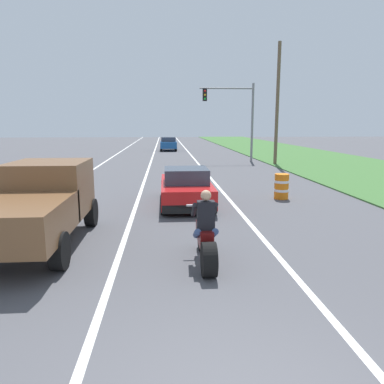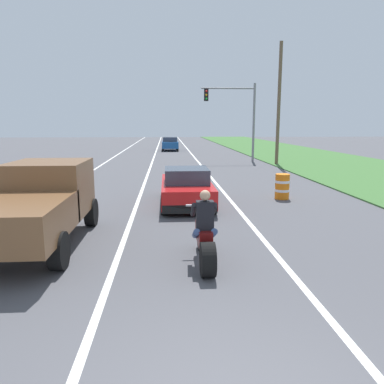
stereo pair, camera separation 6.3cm
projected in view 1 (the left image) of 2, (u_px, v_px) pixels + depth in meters
The scene contains 11 objects.
lane_stripe_left_solid at pixel (89, 172), 22.85m from camera, with size 0.14×120.00×0.01m, color white.
lane_stripe_right_solid at pixel (205, 171), 23.37m from camera, with size 0.14×120.00×0.01m, color white.
lane_stripe_centre_dashed at pixel (148, 172), 23.11m from camera, with size 0.14×120.00×0.01m, color white.
grass_verge_right at pixel (359, 169), 24.11m from camera, with size 10.00×120.00×0.06m, color #3D6B33.
motorcycle_with_rider at pixel (206, 238), 7.75m from camera, with size 0.70×2.21×1.62m.
sports_car_red at pixel (186, 188), 13.65m from camera, with size 1.84×4.30×1.37m.
pickup_truck_left_lane_brown at pixel (39, 201), 8.92m from camera, with size 2.02×4.80×1.98m.
traffic_light_mast_near at pixel (236, 110), 28.44m from camera, with size 4.22×0.34×6.00m.
utility_pole_roadside at pixel (277, 105), 26.35m from camera, with size 0.24×0.24×8.58m, color brown.
construction_barrel_nearest at pixel (281, 186), 14.68m from camera, with size 0.58×0.58×1.00m.
distant_car_far_ahead at pixel (168, 144), 41.04m from camera, with size 1.80×4.00×1.50m.
Camera 1 is at (-0.74, -3.10, 2.96)m, focal length 34.58 mm.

